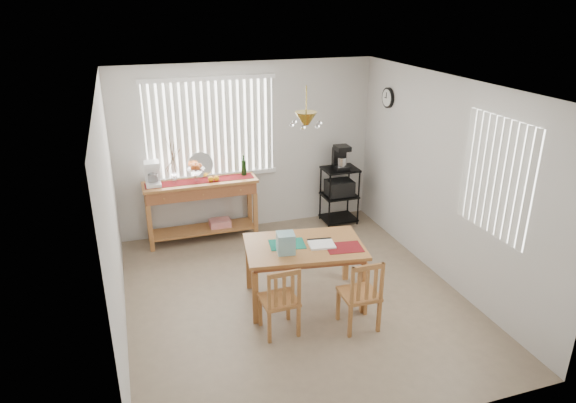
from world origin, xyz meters
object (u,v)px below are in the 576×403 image
object	(u,v)px
cart_items	(340,158)
wire_cart	(339,190)
sideboard	(202,196)
dining_table	(304,251)
chair_right	(361,295)
chair_left	(280,300)

from	to	relation	value
cart_items	wire_cart	bearing A→B (deg)	-90.00
sideboard	dining_table	xyz separation A→B (m)	(0.87, -2.08, -0.05)
wire_cart	chair_right	size ratio (longest dim) A/B	1.07
cart_items	chair_right	size ratio (longest dim) A/B	0.44
sideboard	cart_items	size ratio (longest dim) A/B	4.38
wire_cart	dining_table	bearing A→B (deg)	-123.39
dining_table	chair_right	xyz separation A→B (m)	(0.39, -0.74, -0.23)
wire_cart	chair_left	xyz separation A→B (m)	(-1.81, -2.59, -0.14)
cart_items	dining_table	size ratio (longest dim) A/B	0.25
wire_cart	chair_right	world-z (taller)	wire_cart
sideboard	wire_cart	xyz separation A→B (m)	(2.21, -0.05, -0.15)
wire_cart	cart_items	world-z (taller)	cart_items
sideboard	chair_left	distance (m)	2.69
dining_table	cart_items	bearing A→B (deg)	56.74
wire_cart	chair_right	xyz separation A→B (m)	(-0.94, -2.77, -0.13)
wire_cart	chair_left	world-z (taller)	wire_cart
wire_cart	cart_items	xyz separation A→B (m)	(0.00, 0.01, 0.54)
chair_left	chair_right	size ratio (longest dim) A/B	0.97
dining_table	chair_left	world-z (taller)	chair_left
sideboard	cart_items	distance (m)	2.25
dining_table	chair_right	size ratio (longest dim) A/B	1.73
chair_left	wire_cart	bearing A→B (deg)	54.99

